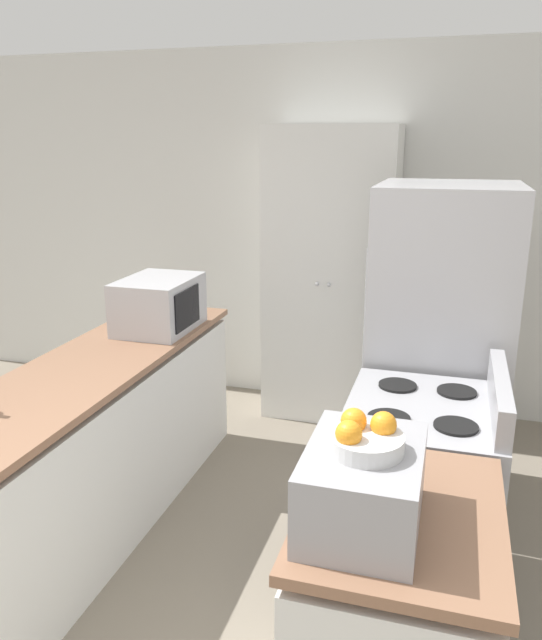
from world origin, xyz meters
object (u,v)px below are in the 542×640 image
at_px(pantry_cabinet, 330,277).
at_px(refrigerator, 439,350).
at_px(fruit_bowl, 364,437).
at_px(microwave, 159,304).
at_px(toaster_oven, 363,486).
at_px(stove, 418,498).

xyz_separation_m(pantry_cabinet, refrigerator, (0.79, -0.95, -0.15)).
bearing_deg(fruit_bowl, microwave, 131.71).
xyz_separation_m(pantry_cabinet, microwave, (-0.79, -1.08, 0.01)).
bearing_deg(pantry_cabinet, refrigerator, -50.51).
relative_size(pantry_cabinet, toaster_oven, 4.51).
xyz_separation_m(microwave, toaster_oven, (1.42, -1.59, -0.03)).
xyz_separation_m(stove, microwave, (-1.55, 0.68, 0.59)).
bearing_deg(pantry_cabinet, microwave, -126.37).
bearing_deg(microwave, refrigerator, 4.44).
height_order(refrigerator, fruit_bowl, refrigerator).
distance_m(pantry_cabinet, stove, 2.00).
bearing_deg(toaster_oven, pantry_cabinet, 103.23).
bearing_deg(stove, pantry_cabinet, 113.25).
height_order(microwave, toaster_oven, microwave).
bearing_deg(fruit_bowl, toaster_oven, 87.78).
xyz_separation_m(pantry_cabinet, toaster_oven, (0.63, -2.66, -0.02)).
bearing_deg(microwave, pantry_cabinet, 53.63).
bearing_deg(refrigerator, pantry_cabinet, 129.49).
distance_m(stove, refrigerator, 0.91).
bearing_deg(refrigerator, fruit_bowl, -95.36).
height_order(stove, fruit_bowl, fruit_bowl).
distance_m(pantry_cabinet, toaster_oven, 2.74).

